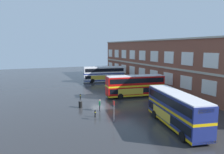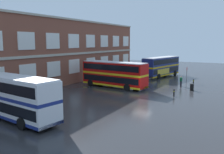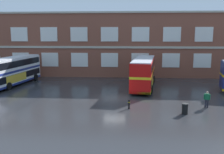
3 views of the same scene
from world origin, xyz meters
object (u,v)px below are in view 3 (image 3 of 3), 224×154
object	(u,v)px
station_litter_bin	(185,109)
double_decker_middle	(144,72)
safety_bollard_east	(129,104)
double_decker_near	(14,70)
waiting_passenger	(207,99)

from	to	relation	value
station_litter_bin	double_decker_middle	bearing A→B (deg)	105.46
double_decker_middle	station_litter_bin	bearing A→B (deg)	-74.54
double_decker_middle	safety_bollard_east	distance (m)	10.47
double_decker_near	station_litter_bin	distance (m)	25.17
safety_bollard_east	double_decker_middle	bearing A→B (deg)	78.55
double_decker_middle	station_litter_bin	world-z (taller)	double_decker_middle
double_decker_middle	waiting_passenger	world-z (taller)	double_decker_middle
waiting_passenger	safety_bollard_east	xyz separation A→B (m)	(-7.90, -0.92, -0.44)
waiting_passenger	station_litter_bin	size ratio (longest dim) A/B	1.65
waiting_passenger	safety_bollard_east	world-z (taller)	waiting_passenger
double_decker_near	double_decker_middle	distance (m)	18.82
double_decker_near	station_litter_bin	bearing A→B (deg)	-28.96
double_decker_near	safety_bollard_east	world-z (taller)	double_decker_near
waiting_passenger	double_decker_near	bearing A→B (deg)	158.07
waiting_passenger	safety_bollard_east	distance (m)	7.97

